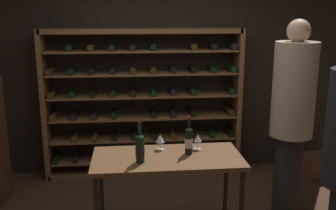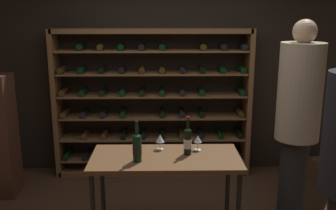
{
  "view_description": "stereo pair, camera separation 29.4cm",
  "coord_description": "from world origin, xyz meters",
  "px_view_note": "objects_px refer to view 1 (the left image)",
  "views": [
    {
      "loc": [
        -0.38,
        -3.24,
        2.13
      ],
      "look_at": [
        -0.03,
        0.21,
        1.29
      ],
      "focal_mm": 40.89,
      "sensor_mm": 36.0,
      "label": 1
    },
    {
      "loc": [
        -0.08,
        -3.25,
        2.13
      ],
      "look_at": [
        -0.03,
        0.21,
        1.29
      ],
      "focal_mm": 40.89,
      "sensor_mm": 36.0,
      "label": 2
    }
  ],
  "objects_px": {
    "tasting_table": "(167,165)",
    "wine_bottle_red_label": "(189,140)",
    "person_guest_khaki": "(292,111)",
    "wine_glass_stemmed_left": "(198,139)",
    "wine_bottle_black_capsule": "(140,148)",
    "wine_rack": "(143,104)",
    "wine_crate": "(318,165)",
    "wine_glass_stemmed_center": "(160,139)"
  },
  "relations": [
    {
      "from": "wine_crate",
      "to": "wine_glass_stemmed_center",
      "type": "bearing_deg",
      "value": -153.74
    },
    {
      "from": "wine_rack",
      "to": "wine_glass_stemmed_center",
      "type": "height_order",
      "value": "wine_rack"
    },
    {
      "from": "wine_bottle_black_capsule",
      "to": "wine_glass_stemmed_center",
      "type": "bearing_deg",
      "value": 55.92
    },
    {
      "from": "person_guest_khaki",
      "to": "wine_bottle_black_capsule",
      "type": "height_order",
      "value": "person_guest_khaki"
    },
    {
      "from": "wine_rack",
      "to": "person_guest_khaki",
      "type": "distance_m",
      "value": 1.93
    },
    {
      "from": "wine_crate",
      "to": "wine_bottle_red_label",
      "type": "relative_size",
      "value": 1.33
    },
    {
      "from": "wine_crate",
      "to": "wine_glass_stemmed_left",
      "type": "relative_size",
      "value": 3.3
    },
    {
      "from": "wine_bottle_red_label",
      "to": "wine_glass_stemmed_center",
      "type": "relative_size",
      "value": 2.41
    },
    {
      "from": "wine_rack",
      "to": "wine_crate",
      "type": "xyz_separation_m",
      "value": [
        2.3,
        -0.34,
        -0.82
      ]
    },
    {
      "from": "tasting_table",
      "to": "wine_bottle_red_label",
      "type": "height_order",
      "value": "wine_bottle_red_label"
    },
    {
      "from": "tasting_table",
      "to": "wine_bottle_black_capsule",
      "type": "relative_size",
      "value": 3.72
    },
    {
      "from": "person_guest_khaki",
      "to": "wine_glass_stemmed_left",
      "type": "distance_m",
      "value": 1.05
    },
    {
      "from": "wine_rack",
      "to": "tasting_table",
      "type": "height_order",
      "value": "wine_rack"
    },
    {
      "from": "wine_rack",
      "to": "wine_crate",
      "type": "relative_size",
      "value": 5.33
    },
    {
      "from": "wine_rack",
      "to": "wine_bottle_red_label",
      "type": "height_order",
      "value": "wine_rack"
    },
    {
      "from": "wine_crate",
      "to": "wine_glass_stemmed_left",
      "type": "distance_m",
      "value": 2.3
    },
    {
      "from": "tasting_table",
      "to": "wine_bottle_black_capsule",
      "type": "distance_m",
      "value": 0.35
    },
    {
      "from": "wine_bottle_red_label",
      "to": "wine_bottle_black_capsule",
      "type": "bearing_deg",
      "value": -160.35
    },
    {
      "from": "wine_glass_stemmed_left",
      "to": "wine_glass_stemmed_center",
      "type": "height_order",
      "value": "wine_glass_stemmed_center"
    },
    {
      "from": "wine_bottle_black_capsule",
      "to": "wine_glass_stemmed_left",
      "type": "bearing_deg",
      "value": 25.77
    },
    {
      "from": "wine_rack",
      "to": "person_guest_khaki",
      "type": "height_order",
      "value": "person_guest_khaki"
    },
    {
      "from": "wine_crate",
      "to": "wine_glass_stemmed_left",
      "type": "bearing_deg",
      "value": -148.9
    },
    {
      "from": "wine_bottle_black_capsule",
      "to": "wine_rack",
      "type": "bearing_deg",
      "value": 86.86
    },
    {
      "from": "tasting_table",
      "to": "wine_crate",
      "type": "height_order",
      "value": "tasting_table"
    },
    {
      "from": "tasting_table",
      "to": "person_guest_khaki",
      "type": "distance_m",
      "value": 1.42
    },
    {
      "from": "wine_glass_stemmed_center",
      "to": "wine_bottle_red_label",
      "type": "bearing_deg",
      "value": -27.58
    },
    {
      "from": "wine_bottle_black_capsule",
      "to": "wine_glass_stemmed_left",
      "type": "relative_size",
      "value": 2.51
    },
    {
      "from": "person_guest_khaki",
      "to": "wine_bottle_red_label",
      "type": "height_order",
      "value": "person_guest_khaki"
    },
    {
      "from": "wine_glass_stemmed_left",
      "to": "wine_bottle_red_label",
      "type": "bearing_deg",
      "value": -134.14
    },
    {
      "from": "wine_bottle_black_capsule",
      "to": "wine_glass_stemmed_left",
      "type": "xyz_separation_m",
      "value": [
        0.56,
        0.27,
        -0.03
      ]
    },
    {
      "from": "tasting_table",
      "to": "person_guest_khaki",
      "type": "relative_size",
      "value": 0.66
    },
    {
      "from": "person_guest_khaki",
      "to": "wine_glass_stemmed_left",
      "type": "xyz_separation_m",
      "value": [
        -1.01,
        -0.21,
        -0.19
      ]
    },
    {
      "from": "person_guest_khaki",
      "to": "wine_glass_stemmed_left",
      "type": "height_order",
      "value": "person_guest_khaki"
    },
    {
      "from": "wine_glass_stemmed_center",
      "to": "wine_glass_stemmed_left",
      "type": "bearing_deg",
      "value": -4.07
    },
    {
      "from": "wine_rack",
      "to": "tasting_table",
      "type": "xyz_separation_m",
      "value": [
        0.16,
        -1.6,
        -0.2
      ]
    },
    {
      "from": "wine_rack",
      "to": "wine_bottle_black_capsule",
      "type": "bearing_deg",
      "value": -93.14
    },
    {
      "from": "wine_rack",
      "to": "wine_glass_stemmed_left",
      "type": "xyz_separation_m",
      "value": [
        0.46,
        -1.45,
        -0.01
      ]
    },
    {
      "from": "person_guest_khaki",
      "to": "wine_bottle_red_label",
      "type": "relative_size",
      "value": 5.74
    },
    {
      "from": "tasting_table",
      "to": "wine_bottle_red_label",
      "type": "bearing_deg",
      "value": 13.55
    },
    {
      "from": "wine_rack",
      "to": "person_guest_khaki",
      "type": "relative_size",
      "value": 1.24
    },
    {
      "from": "person_guest_khaki",
      "to": "wine_crate",
      "type": "height_order",
      "value": "person_guest_khaki"
    },
    {
      "from": "wine_crate",
      "to": "person_guest_khaki",
      "type": "bearing_deg",
      "value": -132.72
    }
  ]
}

